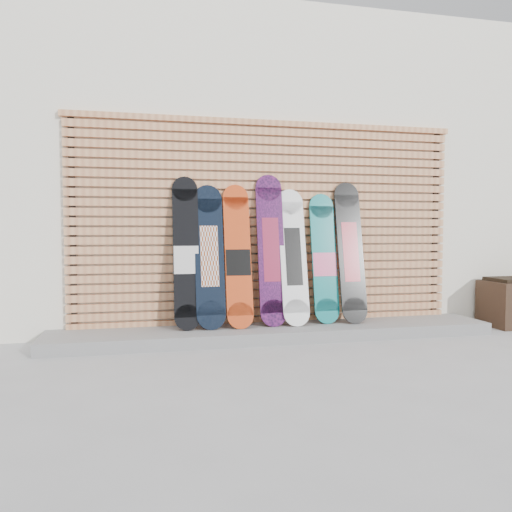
% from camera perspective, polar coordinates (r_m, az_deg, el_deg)
% --- Properties ---
extents(ground, '(80.00, 80.00, 0.00)m').
position_cam_1_polar(ground, '(4.66, 6.29, -10.92)').
color(ground, '#959698').
rests_on(ground, ground).
extents(building, '(12.00, 5.00, 3.60)m').
position_cam_1_polar(building, '(8.05, 1.58, 7.84)').
color(building, white).
rests_on(building, ground).
extents(concrete_step, '(4.60, 0.70, 0.12)m').
position_cam_1_polar(concrete_step, '(5.24, 2.28, -8.67)').
color(concrete_step, gray).
rests_on(concrete_step, ground).
extents(slat_wall, '(4.26, 0.08, 2.29)m').
position_cam_1_polar(slat_wall, '(5.41, 1.51, 3.93)').
color(slat_wall, tan).
rests_on(slat_wall, ground).
extents(snowboard_0, '(0.26, 0.31, 1.55)m').
position_cam_1_polar(snowboard_0, '(5.09, -8.00, 0.30)').
color(snowboard_0, black).
rests_on(snowboard_0, concrete_step).
extents(snowboard_1, '(0.30, 0.33, 1.47)m').
position_cam_1_polar(snowboard_1, '(5.10, -5.35, -0.02)').
color(snowboard_1, black).
rests_on(snowboard_1, concrete_step).
extents(snowboard_2, '(0.27, 0.35, 1.48)m').
position_cam_1_polar(snowboard_2, '(5.14, -2.08, -0.05)').
color(snowboard_2, '#C83F15').
rests_on(snowboard_2, concrete_step).
extents(snowboard_3, '(0.28, 0.31, 1.59)m').
position_cam_1_polar(snowboard_3, '(5.24, 1.73, 0.74)').
color(snowboard_3, black).
rests_on(snowboard_3, concrete_step).
extents(snowboard_4, '(0.28, 0.34, 1.44)m').
position_cam_1_polar(snowboard_4, '(5.29, 4.27, -0.06)').
color(snowboard_4, white).
rests_on(snowboard_4, concrete_step).
extents(snowboard_5, '(0.27, 0.27, 1.40)m').
position_cam_1_polar(snowboard_5, '(5.44, 7.80, -0.33)').
color(snowboard_5, '#0C7475').
rests_on(snowboard_5, concrete_step).
extents(snowboard_6, '(0.29, 0.34, 1.53)m').
position_cam_1_polar(snowboard_6, '(5.51, 10.74, 0.47)').
color(snowboard_6, black).
rests_on(snowboard_6, concrete_step).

